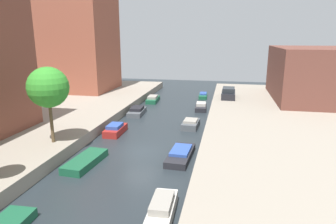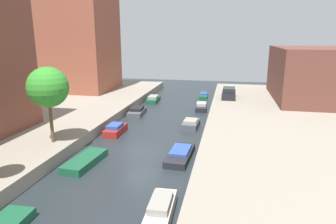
{
  "view_description": "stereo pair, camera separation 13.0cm",
  "coord_description": "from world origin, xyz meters",
  "px_view_note": "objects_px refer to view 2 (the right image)",
  "views": [
    {
      "loc": [
        6.91,
        -22.26,
        9.3
      ],
      "look_at": [
        1.15,
        6.45,
        1.87
      ],
      "focal_mm": 32.13,
      "sensor_mm": 36.0,
      "label": 1
    },
    {
      "loc": [
        7.04,
        -22.24,
        9.3
      ],
      "look_at": [
        1.15,
        6.45,
        1.87
      ],
      "focal_mm": 32.13,
      "sensor_mm": 36.0,
      "label": 2
    }
  ],
  "objects_px": {
    "apartment_tower_far": "(76,3)",
    "moored_boat_right_3": "(191,124)",
    "moored_boat_left_4": "(137,111)",
    "moored_boat_right_5": "(204,96)",
    "moored_boat_left_2": "(85,161)",
    "moored_boat_right_1": "(160,210)",
    "moored_boat_left_5": "(153,99)",
    "moored_boat_right_2": "(180,154)",
    "parked_car": "(229,93)",
    "moored_boat_left_3": "(115,130)",
    "moored_boat_right_4": "(201,107)",
    "low_block_right": "(314,74)",
    "street_tree_2": "(48,87)"
  },
  "relations": [
    {
      "from": "moored_boat_left_3",
      "to": "moored_boat_right_1",
      "type": "distance_m",
      "value": 14.83
    },
    {
      "from": "apartment_tower_far",
      "to": "moored_boat_left_5",
      "type": "height_order",
      "value": "apartment_tower_far"
    },
    {
      "from": "moored_boat_right_2",
      "to": "moored_boat_right_4",
      "type": "height_order",
      "value": "moored_boat_right_4"
    },
    {
      "from": "moored_boat_right_1",
      "to": "moored_boat_right_5",
      "type": "distance_m",
      "value": 32.33
    },
    {
      "from": "moored_boat_right_4",
      "to": "moored_boat_right_1",
      "type": "bearing_deg",
      "value": -89.56
    },
    {
      "from": "moored_boat_right_1",
      "to": "moored_boat_right_5",
      "type": "height_order",
      "value": "moored_boat_right_1"
    },
    {
      "from": "street_tree_2",
      "to": "moored_boat_right_3",
      "type": "bearing_deg",
      "value": 43.16
    },
    {
      "from": "moored_boat_left_5",
      "to": "moored_boat_right_2",
      "type": "xyz_separation_m",
      "value": [
        7.22,
        -19.81,
        -0.06
      ]
    },
    {
      "from": "moored_boat_left_3",
      "to": "moored_boat_right_2",
      "type": "height_order",
      "value": "moored_boat_left_3"
    },
    {
      "from": "moored_boat_left_2",
      "to": "moored_boat_right_2",
      "type": "xyz_separation_m",
      "value": [
        6.73,
        2.65,
        0.03
      ]
    },
    {
      "from": "apartment_tower_far",
      "to": "moored_boat_right_1",
      "type": "xyz_separation_m",
      "value": [
        19.84,
        -30.24,
        -13.58
      ]
    },
    {
      "from": "apartment_tower_far",
      "to": "parked_car",
      "type": "height_order",
      "value": "apartment_tower_far"
    },
    {
      "from": "street_tree_2",
      "to": "moored_boat_right_4",
      "type": "xyz_separation_m",
      "value": [
        10.31,
        17.26,
        -5.05
      ]
    },
    {
      "from": "low_block_right",
      "to": "moored_boat_left_4",
      "type": "relative_size",
      "value": 3.9
    },
    {
      "from": "apartment_tower_far",
      "to": "moored_boat_right_3",
      "type": "relative_size",
      "value": 8.19
    },
    {
      "from": "moored_boat_left_4",
      "to": "moored_boat_right_3",
      "type": "distance_m",
      "value": 8.23
    },
    {
      "from": "parked_car",
      "to": "moored_boat_right_2",
      "type": "bearing_deg",
      "value": -99.98
    },
    {
      "from": "low_block_right",
      "to": "moored_boat_left_3",
      "type": "xyz_separation_m",
      "value": [
        -21.64,
        -16.59,
        -4.0
      ]
    },
    {
      "from": "street_tree_2",
      "to": "parked_car",
      "type": "xyz_separation_m",
      "value": [
        13.71,
        21.04,
        -3.84
      ]
    },
    {
      "from": "street_tree_2",
      "to": "moored_boat_left_5",
      "type": "xyz_separation_m",
      "value": [
        2.99,
        20.92,
        -5.07
      ]
    },
    {
      "from": "moored_boat_left_2",
      "to": "moored_boat_right_3",
      "type": "bearing_deg",
      "value": 59.17
    },
    {
      "from": "moored_boat_left_4",
      "to": "moored_boat_right_5",
      "type": "xyz_separation_m",
      "value": [
        7.04,
        11.88,
        -0.06
      ]
    },
    {
      "from": "low_block_right",
      "to": "moored_boat_right_3",
      "type": "xyz_separation_m",
      "value": [
        -14.68,
        -13.06,
        -4.04
      ]
    },
    {
      "from": "low_block_right",
      "to": "moored_boat_right_4",
      "type": "xyz_separation_m",
      "value": [
        -14.34,
        -5.16,
        -4.04
      ]
    },
    {
      "from": "moored_boat_right_5",
      "to": "parked_car",
      "type": "bearing_deg",
      "value": -48.38
    },
    {
      "from": "low_block_right",
      "to": "moored_boat_right_4",
      "type": "relative_size",
      "value": 4.85
    },
    {
      "from": "parked_car",
      "to": "moored_boat_left_5",
      "type": "xyz_separation_m",
      "value": [
        -10.72,
        -0.12,
        -1.23
      ]
    },
    {
      "from": "apartment_tower_far",
      "to": "moored_boat_left_4",
      "type": "xyz_separation_m",
      "value": [
        12.2,
        -9.79,
        -13.65
      ]
    },
    {
      "from": "moored_boat_left_2",
      "to": "moored_boat_left_4",
      "type": "bearing_deg",
      "value": 92.39
    },
    {
      "from": "street_tree_2",
      "to": "moored_boat_left_3",
      "type": "xyz_separation_m",
      "value": [
        3.01,
        5.82,
        -5.01
      ]
    },
    {
      "from": "moored_boat_left_4",
      "to": "moored_boat_right_4",
      "type": "bearing_deg",
      "value": 26.95
    },
    {
      "from": "moored_boat_right_1",
      "to": "moored_boat_right_3",
      "type": "bearing_deg",
      "value": 91.82
    },
    {
      "from": "moored_boat_left_3",
      "to": "moored_boat_right_3",
      "type": "height_order",
      "value": "moored_boat_left_3"
    },
    {
      "from": "parked_car",
      "to": "moored_boat_right_1",
      "type": "xyz_separation_m",
      "value": [
        -3.22,
        -28.02,
        -1.16
      ]
    },
    {
      "from": "moored_boat_left_2",
      "to": "moored_boat_right_1",
      "type": "xyz_separation_m",
      "value": [
        7.02,
        -5.45,
        0.17
      ]
    },
    {
      "from": "apartment_tower_far",
      "to": "moored_boat_right_5",
      "type": "height_order",
      "value": "apartment_tower_far"
    },
    {
      "from": "street_tree_2",
      "to": "moored_boat_left_2",
      "type": "height_order",
      "value": "street_tree_2"
    },
    {
      "from": "low_block_right",
      "to": "moored_boat_right_4",
      "type": "distance_m",
      "value": 15.77
    },
    {
      "from": "moored_boat_right_4",
      "to": "moored_boat_right_5",
      "type": "xyz_separation_m",
      "value": [
        -0.42,
        8.09,
        -0.07
      ]
    },
    {
      "from": "moored_boat_left_3",
      "to": "moored_boat_right_2",
      "type": "distance_m",
      "value": 8.6
    },
    {
      "from": "moored_boat_left_4",
      "to": "moored_boat_left_2",
      "type": "bearing_deg",
      "value": -87.61
    },
    {
      "from": "street_tree_2",
      "to": "parked_car",
      "type": "distance_m",
      "value": 25.41
    },
    {
      "from": "apartment_tower_far",
      "to": "moored_boat_left_3",
      "type": "relative_size",
      "value": 7.88
    },
    {
      "from": "moored_boat_left_2",
      "to": "moored_boat_right_2",
      "type": "bearing_deg",
      "value": 21.47
    },
    {
      "from": "moored_boat_left_5",
      "to": "moored_boat_right_4",
      "type": "relative_size",
      "value": 1.26
    },
    {
      "from": "moored_boat_right_4",
      "to": "moored_boat_left_3",
      "type": "bearing_deg",
      "value": -122.54
    },
    {
      "from": "parked_car",
      "to": "moored_boat_left_2",
      "type": "distance_m",
      "value": 24.82
    },
    {
      "from": "moored_boat_left_5",
      "to": "moored_boat_right_1",
      "type": "relative_size",
      "value": 1.03
    },
    {
      "from": "moored_boat_left_2",
      "to": "moored_boat_right_4",
      "type": "height_order",
      "value": "moored_boat_right_4"
    },
    {
      "from": "moored_boat_left_4",
      "to": "moored_boat_right_1",
      "type": "relative_size",
      "value": 1.02
    }
  ]
}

